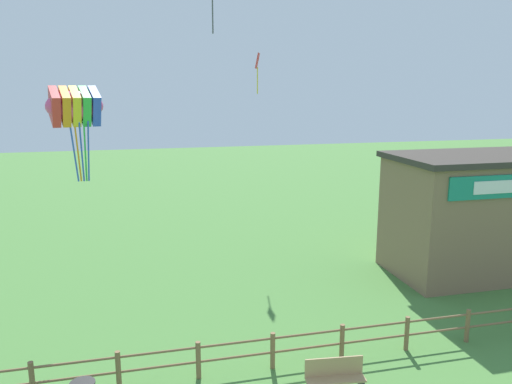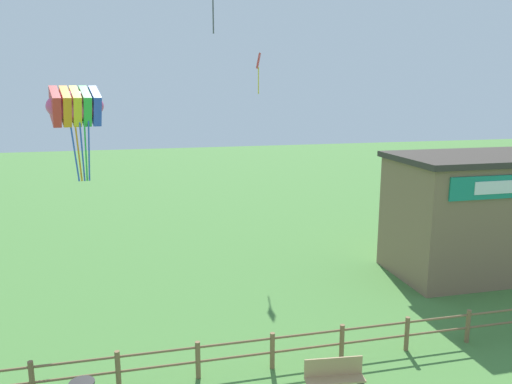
% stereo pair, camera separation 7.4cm
% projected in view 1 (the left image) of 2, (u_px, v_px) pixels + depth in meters
% --- Properties ---
extents(wooden_fence, '(17.21, 0.14, 1.09)m').
position_uv_depth(wooden_fence, '(273.00, 348.00, 14.24)').
color(wooden_fence, brown).
rests_on(wooden_fence, ground_plane).
extents(seaside_building, '(8.46, 4.42, 5.18)m').
position_uv_depth(seaside_building, '(487.00, 213.00, 21.53)').
color(seaside_building, '#84664C').
rests_on(seaside_building, ground_plane).
extents(park_bench_near_fence, '(1.60, 0.56, 0.98)m').
position_uv_depth(park_bench_near_fence, '(335.00, 376.00, 13.07)').
color(park_bench_near_fence, '#9E7F56').
rests_on(park_bench_near_fence, ground_plane).
extents(kite_rainbow_parafoil, '(2.10, 1.72, 3.20)m').
position_uv_depth(kite_rainbow_parafoil, '(75.00, 107.00, 16.47)').
color(kite_rainbow_parafoil, '#E54C8C').
extents(kite_red_diamond, '(0.37, 0.58, 2.00)m').
position_uv_depth(kite_red_diamond, '(257.00, 66.00, 24.76)').
color(kite_red_diamond, red).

